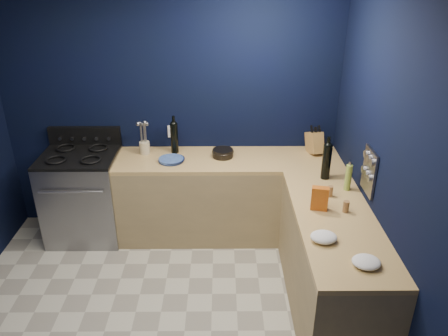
{
  "coord_description": "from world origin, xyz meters",
  "views": [
    {
      "loc": [
        0.52,
        -2.67,
        2.77
      ],
      "look_at": [
        0.55,
        1.0,
        1.0
      ],
      "focal_mm": 35.3,
      "sensor_mm": 36.0,
      "label": 1
    }
  ],
  "objects_px": {
    "plate_stack": "(171,160)",
    "knife_block": "(314,143)",
    "utensil_crock": "(145,148)",
    "crouton_bag": "(320,198)",
    "gas_range": "(85,197)"
  },
  "relations": [
    {
      "from": "plate_stack",
      "to": "knife_block",
      "type": "bearing_deg",
      "value": 8.18
    },
    {
      "from": "utensil_crock",
      "to": "knife_block",
      "type": "relative_size",
      "value": 0.6
    },
    {
      "from": "knife_block",
      "to": "crouton_bag",
      "type": "distance_m",
      "value": 1.17
    },
    {
      "from": "plate_stack",
      "to": "crouton_bag",
      "type": "relative_size",
      "value": 1.26
    },
    {
      "from": "crouton_bag",
      "to": "knife_block",
      "type": "bearing_deg",
      "value": 93.36
    },
    {
      "from": "gas_range",
      "to": "utensil_crock",
      "type": "height_order",
      "value": "utensil_crock"
    },
    {
      "from": "plate_stack",
      "to": "utensil_crock",
      "type": "xyz_separation_m",
      "value": [
        -0.29,
        0.2,
        0.05
      ]
    },
    {
      "from": "utensil_crock",
      "to": "knife_block",
      "type": "xyz_separation_m",
      "value": [
        1.77,
        0.02,
        0.04
      ]
    },
    {
      "from": "utensil_crock",
      "to": "knife_block",
      "type": "height_order",
      "value": "knife_block"
    },
    {
      "from": "knife_block",
      "to": "crouton_bag",
      "type": "bearing_deg",
      "value": -113.64
    },
    {
      "from": "utensil_crock",
      "to": "plate_stack",
      "type": "bearing_deg",
      "value": -33.81
    },
    {
      "from": "gas_range",
      "to": "crouton_bag",
      "type": "distance_m",
      "value": 2.52
    },
    {
      "from": "gas_range",
      "to": "plate_stack",
      "type": "bearing_deg",
      "value": -3.12
    },
    {
      "from": "plate_stack",
      "to": "gas_range",
      "type": "bearing_deg",
      "value": 176.88
    },
    {
      "from": "plate_stack",
      "to": "knife_block",
      "type": "height_order",
      "value": "knife_block"
    }
  ]
}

